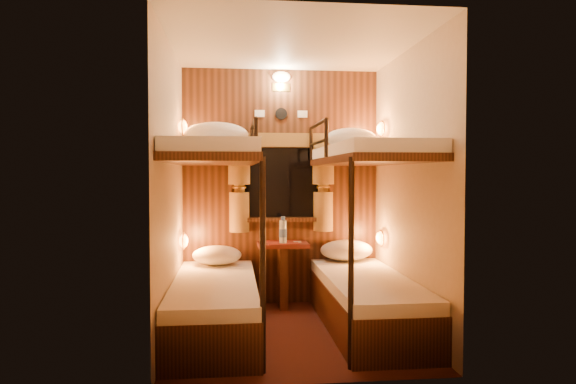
{
  "coord_description": "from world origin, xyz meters",
  "views": [
    {
      "loc": [
        -0.5,
        -4.22,
        1.33
      ],
      "look_at": [
        -0.02,
        0.15,
        1.18
      ],
      "focal_mm": 32.0,
      "sensor_mm": 36.0,
      "label": 1
    }
  ],
  "objects": [
    {
      "name": "bunk_left",
      "position": [
        -0.65,
        0.07,
        0.56
      ],
      "size": [
        0.72,
        1.9,
        1.82
      ],
      "color": "black",
      "rests_on": "floor"
    },
    {
      "name": "wall_front",
      "position": [
        0.0,
        -1.05,
        1.2
      ],
      "size": [
        2.4,
        0.0,
        2.4
      ],
      "primitive_type": "plane",
      "rotation": [
        -1.57,
        0.0,
        0.0
      ],
      "color": "#C6B293",
      "rests_on": "floor"
    },
    {
      "name": "bottle_left",
      "position": [
        -0.01,
        0.82,
        0.75
      ],
      "size": [
        0.07,
        0.07,
        0.23
      ],
      "rotation": [
        0.0,
        0.0,
        -0.38
      ],
      "color": "#99BFE5",
      "rests_on": "table"
    },
    {
      "name": "pillow_upper_left",
      "position": [
        -0.65,
        0.71,
        1.71
      ],
      "size": [
        0.61,
        0.44,
        0.24
      ],
      "primitive_type": "ellipsoid",
      "color": "white",
      "rests_on": "bunk_left"
    },
    {
      "name": "ceiling",
      "position": [
        0.0,
        0.0,
        2.4
      ],
      "size": [
        2.1,
        2.1,
        0.0
      ],
      "primitive_type": "plane",
      "rotation": [
        3.14,
        0.0,
        0.0
      ],
      "color": "silver",
      "rests_on": "wall_back"
    },
    {
      "name": "pillow_lower_left",
      "position": [
        -0.65,
        0.75,
        0.55
      ],
      "size": [
        0.47,
        0.34,
        0.19
      ],
      "primitive_type": "ellipsoid",
      "color": "white",
      "rests_on": "bunk_left"
    },
    {
      "name": "pillow_upper_right",
      "position": [
        0.65,
        0.69,
        1.68
      ],
      "size": [
        0.5,
        0.36,
        0.2
      ],
      "primitive_type": "ellipsoid",
      "color": "white",
      "rests_on": "bunk_right"
    },
    {
      "name": "sachet_b",
      "position": [
        0.02,
        0.95,
        0.65
      ],
      "size": [
        0.07,
        0.06,
        0.01
      ],
      "primitive_type": "cube",
      "rotation": [
        0.0,
        0.0,
        -0.16
      ],
      "color": "silver",
      "rests_on": "table"
    },
    {
      "name": "curtains",
      "position": [
        0.0,
        0.97,
        1.26
      ],
      "size": [
        1.1,
        0.22,
        1.0
      ],
      "color": "brown",
      "rests_on": "back_panel"
    },
    {
      "name": "bunk_right",
      "position": [
        0.65,
        0.07,
        0.56
      ],
      "size": [
        0.72,
        1.9,
        1.82
      ],
      "color": "black",
      "rests_on": "floor"
    },
    {
      "name": "pillow_lower_right",
      "position": [
        0.65,
        0.86,
        0.56
      ],
      "size": [
        0.54,
        0.38,
        0.21
      ],
      "primitive_type": "ellipsoid",
      "color": "white",
      "rests_on": "bunk_right"
    },
    {
      "name": "wall_right",
      "position": [
        1.0,
        0.0,
        1.2
      ],
      "size": [
        0.0,
        2.4,
        2.4
      ],
      "primitive_type": "plane",
      "rotation": [
        1.57,
        0.0,
        -1.57
      ],
      "color": "#C6B293",
      "rests_on": "floor"
    },
    {
      "name": "back_panel",
      "position": [
        0.0,
        1.04,
        1.2
      ],
      "size": [
        2.0,
        0.03,
        2.4
      ],
      "primitive_type": "cube",
      "color": "black",
      "rests_on": "floor"
    },
    {
      "name": "bottle_right",
      "position": [
        -0.0,
        0.79,
        0.77
      ],
      "size": [
        0.08,
        0.08,
        0.27
      ],
      "rotation": [
        0.0,
        0.0,
        -0.27
      ],
      "color": "#99BFE5",
      "rests_on": "table"
    },
    {
      "name": "sachet_a",
      "position": [
        0.15,
        0.86,
        0.65
      ],
      "size": [
        0.08,
        0.07,
        0.01
      ],
      "primitive_type": "cube",
      "rotation": [
        0.0,
        0.0,
        0.11
      ],
      "color": "silver",
      "rests_on": "table"
    },
    {
      "name": "window",
      "position": [
        0.0,
        1.0,
        1.18
      ],
      "size": [
        1.0,
        0.12,
        0.79
      ],
      "color": "black",
      "rests_on": "back_panel"
    },
    {
      "name": "wall_back",
      "position": [
        0.0,
        1.05,
        1.2
      ],
      "size": [
        2.4,
        0.0,
        2.4
      ],
      "primitive_type": "plane",
      "rotation": [
        1.57,
        0.0,
        0.0
      ],
      "color": "#C6B293",
      "rests_on": "floor"
    },
    {
      "name": "table",
      "position": [
        0.0,
        0.85,
        0.41
      ],
      "size": [
        0.5,
        0.34,
        0.66
      ],
      "color": "maroon",
      "rests_on": "floor"
    },
    {
      "name": "reading_lamps",
      "position": [
        -0.0,
        0.7,
        1.24
      ],
      "size": [
        2.0,
        0.2,
        1.25
      ],
      "color": "orange",
      "rests_on": "wall_left"
    },
    {
      "name": "floor",
      "position": [
        0.0,
        0.0,
        0.0
      ],
      "size": [
        2.1,
        2.1,
        0.0
      ],
      "primitive_type": "plane",
      "color": "#37160F",
      "rests_on": "ground"
    },
    {
      "name": "wall_left",
      "position": [
        -1.0,
        0.0,
        1.2
      ],
      "size": [
        0.0,
        2.4,
        2.4
      ],
      "primitive_type": "plane",
      "rotation": [
        1.57,
        0.0,
        1.57
      ],
      "color": "#C6B293",
      "rests_on": "floor"
    },
    {
      "name": "back_fixtures",
      "position": [
        0.0,
        1.0,
        2.25
      ],
      "size": [
        0.54,
        0.09,
        0.48
      ],
      "color": "black",
      "rests_on": "back_panel"
    }
  ]
}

